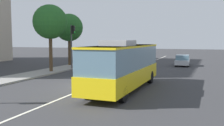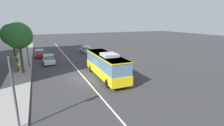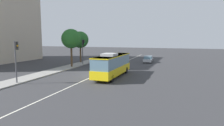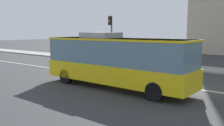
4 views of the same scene
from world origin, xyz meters
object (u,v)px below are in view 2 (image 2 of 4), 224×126
object	(u,v)px
sedan_red	(40,53)
traffic_light_mid_block	(15,81)
sedan_white	(49,59)
transit_bus	(106,64)
traffic_light_near_corner	(28,45)
sedan_silver	(86,50)
street_tree_kerbside_left	(19,36)
street_tree_kerbside_centre	(12,35)

from	to	relation	value
sedan_red	traffic_light_mid_block	distance (m)	25.90
traffic_light_mid_block	sedan_white	bearing A→B (deg)	84.84
transit_bus	traffic_light_near_corner	bearing A→B (deg)	44.85
sedan_silver	sedan_white	bearing A→B (deg)	127.87
traffic_light_near_corner	sedan_red	bearing A→B (deg)	79.16
traffic_light_mid_block	street_tree_kerbside_left	distance (m)	14.55
sedan_silver	traffic_light_mid_block	xyz separation A→B (m)	(-26.52, 11.92, 2.84)
traffic_light_near_corner	street_tree_kerbside_left	size ratio (longest dim) A/B	0.72
sedan_red	street_tree_kerbside_centre	xyz separation A→B (m)	(-4.65, 3.98, 4.33)
sedan_white	street_tree_kerbside_centre	world-z (taller)	street_tree_kerbside_centre
traffic_light_near_corner	traffic_light_mid_block	distance (m)	17.68
street_tree_kerbside_left	traffic_light_mid_block	bearing A→B (deg)	-177.27
sedan_red	traffic_light_near_corner	size ratio (longest dim) A/B	0.87
transit_bus	street_tree_kerbside_left	world-z (taller)	street_tree_kerbside_left
traffic_light_mid_block	sedan_red	bearing A→B (deg)	90.15
traffic_light_mid_block	street_tree_kerbside_left	size ratio (longest dim) A/B	0.72
sedan_red	traffic_light_near_corner	world-z (taller)	traffic_light_near_corner
transit_bus	sedan_silver	bearing A→B (deg)	-6.20
sedan_red	street_tree_kerbside_left	distance (m)	12.42
transit_bus	street_tree_kerbside_left	bearing A→B (deg)	58.45
sedan_white	street_tree_kerbside_left	distance (m)	7.64
sedan_red	traffic_light_mid_block	bearing A→B (deg)	-4.22
sedan_red	sedan_white	xyz separation A→B (m)	(-6.52, -1.34, 0.00)
transit_bus	sedan_silver	world-z (taller)	transit_bus
transit_bus	sedan_silver	xyz separation A→B (m)	(18.65, -2.38, -1.09)
traffic_light_mid_block	street_tree_kerbside_centre	distance (m)	21.20
transit_bus	traffic_light_mid_block	bearing A→B (deg)	130.57
sedan_red	traffic_light_near_corner	xyz separation A→B (m)	(-8.01, 1.65, 2.84)
transit_bus	traffic_light_near_corner	world-z (taller)	traffic_light_near_corner
traffic_light_near_corner	street_tree_kerbside_centre	size ratio (longest dim) A/B	0.75
sedan_white	traffic_light_mid_block	size ratio (longest dim) A/B	0.87
sedan_silver	transit_bus	bearing A→B (deg)	170.65
sedan_red	street_tree_kerbside_left	size ratio (longest dim) A/B	0.63
traffic_light_mid_block	street_tree_kerbside_centre	xyz separation A→B (m)	(21.03, 2.18, 1.49)
transit_bus	sedan_red	world-z (taller)	transit_bus
traffic_light_near_corner	street_tree_kerbside_centre	bearing A→B (deg)	125.58
sedan_red	sedan_white	distance (m)	6.66
sedan_silver	street_tree_kerbside_left	world-z (taller)	street_tree_kerbside_left
sedan_white	street_tree_kerbside_left	bearing A→B (deg)	-39.50
sedan_red	sedan_silver	bearing A→B (deg)	94.52
sedan_silver	street_tree_kerbside_centre	size ratio (longest dim) A/B	0.66
traffic_light_near_corner	traffic_light_mid_block	bearing A→B (deg)	-89.67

